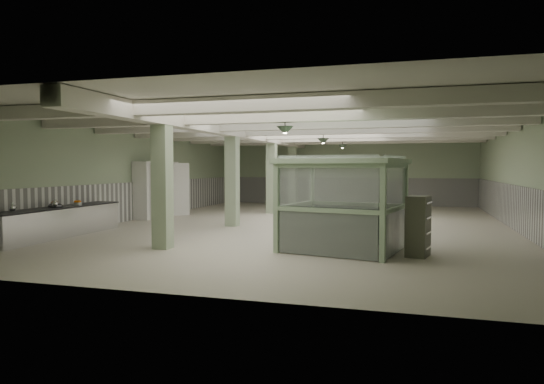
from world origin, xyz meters
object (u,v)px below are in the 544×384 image
(walkin_cooler, at_px, (157,188))
(guard_booth, at_px, (343,187))
(filing_cabinet, at_px, (418,226))
(prep_counter, at_px, (58,222))

(walkin_cooler, bearing_deg, guard_booth, -34.57)
(walkin_cooler, height_order, filing_cabinet, walkin_cooler)
(prep_counter, relative_size, filing_cabinet, 3.47)
(walkin_cooler, distance_m, guard_booth, 10.48)
(guard_booth, bearing_deg, walkin_cooler, 156.89)
(walkin_cooler, bearing_deg, filing_cabinet, -30.95)
(prep_counter, distance_m, guard_booth, 8.62)
(prep_counter, relative_size, guard_booth, 1.50)
(guard_booth, relative_size, filing_cabinet, 2.31)
(guard_booth, height_order, filing_cabinet, guard_booth)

